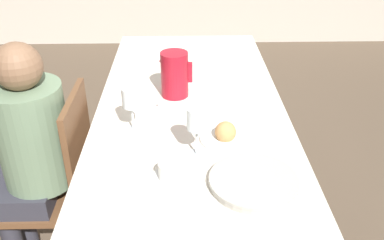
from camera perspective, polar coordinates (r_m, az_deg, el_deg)
The scene contains 11 objects.
ground_plane at distance 2.48m, azimuth -0.16°, elevation -13.55°, with size 20.00×20.00×0.00m, color brown.
dining_table at distance 2.08m, azimuth -0.19°, elevation 0.07°, with size 0.86×1.85×0.78m.
chair_person_side at distance 2.07m, azimuth -17.41°, elevation -8.02°, with size 0.42×0.42×0.92m.
person_seated at distance 1.97m, azimuth -21.00°, elevation -3.64°, with size 0.39×0.41×1.16m.
red_pitcher at distance 2.03m, azimuth -2.34°, elevation 6.12°, with size 0.16×0.13×0.22m.
wine_glass_water at distance 1.73m, azimuth -8.12°, elevation 2.74°, with size 0.07×0.07×0.19m.
wine_glass_juice at distance 1.55m, azimuth 0.63°, elevation -0.20°, with size 0.07×0.07×0.20m.
teacup_near_person at distance 1.49m, azimuth -2.87°, elevation -7.01°, with size 0.14×0.14×0.07m.
teacup_across at distance 1.94m, azimuth -6.07°, elevation 2.26°, with size 0.14×0.14×0.07m.
serving_tray at distance 1.49m, azimuth 8.23°, elevation -8.19°, with size 0.31×0.31×0.03m.
bread_plate at distance 1.71m, azimuth 4.47°, elevation -2.02°, with size 0.20×0.20×0.09m.
Camera 1 is at (-0.04, -1.80, 1.70)m, focal length 40.00 mm.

